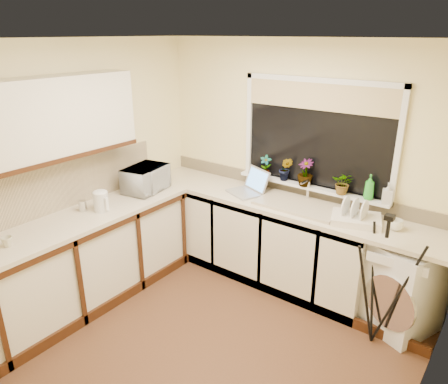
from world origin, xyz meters
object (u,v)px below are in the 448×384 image
at_px(dish_rack, 356,219).
at_px(plant_d, 343,183).
at_px(tripod, 380,282).
at_px(cup_left, 7,242).
at_px(laptop, 250,187).
at_px(soap_bottle_green, 369,187).
at_px(kettle, 101,202).
at_px(microwave, 146,179).
at_px(plant_a, 266,166).
at_px(plant_c, 305,173).
at_px(steel_jar, 83,206).
at_px(washing_machine, 400,284).
at_px(cup_back, 396,225).
at_px(soap_bottle_clear, 388,193).
at_px(plant_b, 286,169).

relative_size(dish_rack, plant_d, 1.93).
bearing_deg(tripod, cup_left, -150.06).
bearing_deg(laptop, soap_bottle_green, 31.02).
bearing_deg(kettle, plant_d, 38.06).
xyz_separation_m(microwave, plant_a, (1.00, 0.79, 0.13)).
xyz_separation_m(dish_rack, plant_d, (-0.23, 0.23, 0.23)).
height_order(plant_c, soap_bottle_green, plant_c).
bearing_deg(dish_rack, steel_jar, -168.38).
distance_m(washing_machine, cup_back, 0.55).
distance_m(kettle, soap_bottle_green, 2.50).
distance_m(kettle, tripod, 2.57).
relative_size(kettle, tripod, 0.16).
xyz_separation_m(tripod, soap_bottle_green, (-0.35, 0.57, 0.58)).
height_order(soap_bottle_green, soap_bottle_clear, soap_bottle_green).
bearing_deg(plant_c, washing_machine, -10.13).
relative_size(tripod, soap_bottle_clear, 6.21).
relative_size(plant_b, soap_bottle_clear, 1.29).
bearing_deg(laptop, tripod, 8.16).
distance_m(plant_a, soap_bottle_clear, 1.27).
relative_size(laptop, plant_a, 1.96).
xyz_separation_m(soap_bottle_clear, cup_back, (0.15, -0.19, -0.20)).
bearing_deg(microwave, plant_d, -77.77).
bearing_deg(plant_b, steel_jar, -130.45).
relative_size(kettle, plant_a, 0.81).
xyz_separation_m(laptop, cup_back, (1.50, -0.00, -0.02)).
relative_size(dish_rack, cup_left, 4.78).
xyz_separation_m(tripod, plant_c, (-0.99, 0.56, 0.59)).
xyz_separation_m(laptop, plant_d, (0.94, 0.16, 0.19)).
distance_m(plant_b, plant_d, 0.63).
height_order(washing_machine, tripod, tripod).
relative_size(washing_machine, cup_left, 9.27).
relative_size(soap_bottle_clear, cup_left, 2.16).
distance_m(plant_c, soap_bottle_green, 0.64).
relative_size(laptop, dish_rack, 1.06).
distance_m(washing_machine, kettle, 2.83).
height_order(dish_rack, tripod, tripod).
relative_size(tripod, plant_a, 5.16).
height_order(washing_machine, cup_left, cup_left).
relative_size(soap_bottle_green, cup_left, 2.67).
xyz_separation_m(dish_rack, soap_bottle_clear, (0.17, 0.25, 0.21)).
distance_m(washing_machine, plant_a, 1.73).
height_order(steel_jar, cup_left, steel_jar).
bearing_deg(washing_machine, plant_b, -167.22).
distance_m(dish_rack, plant_c, 0.72).
distance_m(kettle, soap_bottle_clear, 2.64).
bearing_deg(cup_left, steel_jar, 98.61).
bearing_deg(plant_a, washing_machine, -7.47).
height_order(dish_rack, soap_bottle_clear, soap_bottle_clear).
distance_m(dish_rack, plant_d, 0.40).
distance_m(tripod, cup_left, 3.01).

